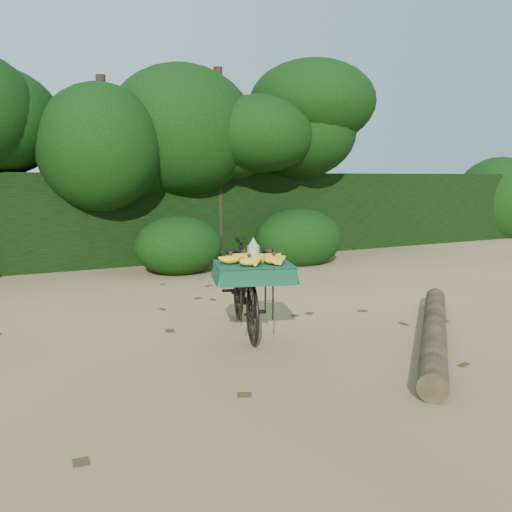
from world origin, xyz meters
name	(u,v)px	position (x,y,z in m)	size (l,w,h in m)	color
ground	(178,355)	(0.00, 0.00, 0.00)	(80.00, 80.00, 0.00)	tan
vendor_bicycle	(245,285)	(0.92, 0.39, 0.53)	(1.11, 1.88, 1.05)	black
fallen_log	(434,330)	(2.55, -0.82, 0.12)	(0.24, 0.24, 3.36)	brown
hedge_backdrop	(73,219)	(0.00, 6.30, 0.90)	(26.00, 1.80, 1.80)	black
tree_row	(38,161)	(-0.65, 5.50, 2.00)	(14.50, 2.00, 4.00)	black
bush_clumps	(123,252)	(0.50, 4.30, 0.45)	(8.80, 1.70, 0.90)	black
leaf_litter	(158,337)	(0.00, 0.65, 0.01)	(7.00, 7.30, 0.01)	#4C3214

